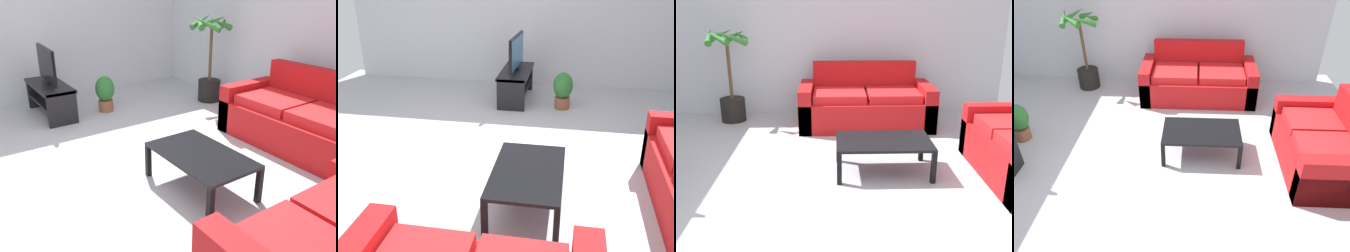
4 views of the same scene
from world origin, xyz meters
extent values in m
plane|color=#B2B2B7|center=(0.00, 0.00, 0.00)|extent=(6.60, 6.60, 0.00)
cube|color=silver|center=(0.00, 3.00, 1.35)|extent=(6.00, 0.06, 2.70)
cube|color=red|center=(0.72, 2.25, 0.21)|extent=(1.91, 0.90, 0.42)
cube|color=red|center=(0.72, 2.62, 0.66)|extent=(1.55, 0.16, 0.48)
cube|color=red|center=(-0.15, 2.25, 0.31)|extent=(0.18, 0.90, 0.62)
cube|color=red|center=(1.58, 2.25, 0.31)|extent=(0.18, 0.90, 0.62)
cube|color=red|center=(0.33, 2.20, 0.48)|extent=(0.74, 0.66, 0.12)
cube|color=red|center=(1.10, 2.20, 0.48)|extent=(0.74, 0.66, 0.12)
cube|color=red|center=(2.25, 1.15, 0.31)|extent=(0.90, 0.18, 0.62)
cube|color=red|center=(2.20, 0.78, 0.48)|extent=(0.66, 0.52, 0.12)
cube|color=black|center=(0.77, 0.67, 0.35)|extent=(1.01, 0.62, 0.03)
cube|color=black|center=(0.29, 0.38, 0.17)|extent=(0.05, 0.05, 0.34)
cube|color=black|center=(1.26, 0.38, 0.17)|extent=(0.05, 0.05, 0.34)
cube|color=black|center=(0.29, 0.95, 0.17)|extent=(0.05, 0.05, 0.34)
cube|color=black|center=(1.26, 0.95, 0.17)|extent=(0.05, 0.05, 0.34)
cylinder|color=black|center=(-1.30, 2.55, 0.18)|extent=(0.37, 0.37, 0.36)
cylinder|color=brown|center=(-1.30, 2.55, 0.80)|extent=(0.05, 0.05, 0.88)
cone|color=#327F2E|center=(-1.09, 2.53, 1.29)|extent=(0.14, 0.44, 0.25)
cone|color=#327F2E|center=(-1.19, 2.70, 1.29)|extent=(0.37, 0.31, 0.23)
cone|color=#327F2E|center=(-1.43, 2.70, 1.29)|extent=(0.38, 0.33, 0.24)
cone|color=#327F2E|center=(-1.53, 2.51, 1.29)|extent=(0.18, 0.48, 0.26)
cone|color=#327F2E|center=(-1.40, 2.37, 1.29)|extent=(0.42, 0.28, 0.24)
cone|color=#327F2E|center=(-1.19, 2.33, 1.29)|extent=(0.48, 0.32, 0.27)
camera|label=1|loc=(3.04, -1.24, 1.83)|focal=37.54mm
camera|label=2|loc=(3.66, 0.98, 2.05)|focal=40.59mm
camera|label=3|loc=(0.23, -3.12, 1.82)|focal=40.60mm
camera|label=4|loc=(0.69, -2.76, 2.75)|focal=34.25mm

